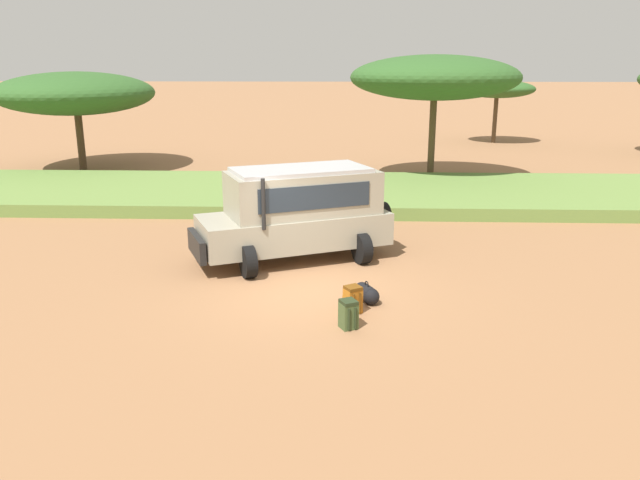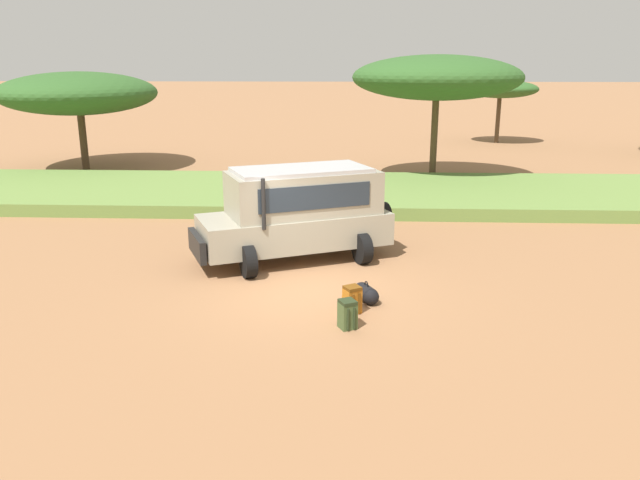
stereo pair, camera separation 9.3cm
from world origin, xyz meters
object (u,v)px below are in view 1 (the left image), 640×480
(backpack_cluster_center, at_px, (353,300))
(acacia_tree_far_left, at_px, (76,93))
(acacia_tree_left_mid, at_px, (435,78))
(backpack_beside_front_wheel, at_px, (348,314))
(duffel_bag_low_black_case, at_px, (367,293))
(acacia_tree_centre_back, at_px, (497,89))
(safari_vehicle, at_px, (298,212))

(backpack_cluster_center, distance_m, acacia_tree_far_left, 22.12)
(acacia_tree_left_mid, bearing_deg, backpack_beside_front_wheel, -102.98)
(backpack_cluster_center, relative_size, acacia_tree_far_left, 0.07)
(duffel_bag_low_black_case, height_order, acacia_tree_centre_back, acacia_tree_centre_back)
(safari_vehicle, relative_size, duffel_bag_low_black_case, 6.99)
(acacia_tree_left_mid, bearing_deg, safari_vehicle, -113.31)
(duffel_bag_low_black_case, distance_m, acacia_tree_far_left, 21.82)
(acacia_tree_centre_back, bearing_deg, duffel_bag_low_black_case, -107.95)
(backpack_beside_front_wheel, distance_m, duffel_bag_low_black_case, 1.50)
(duffel_bag_low_black_case, bearing_deg, acacia_tree_centre_back, 72.05)
(acacia_tree_left_mid, height_order, acacia_tree_centre_back, acacia_tree_left_mid)
(safari_vehicle, relative_size, acacia_tree_centre_back, 1.12)
(safari_vehicle, xyz_separation_m, acacia_tree_far_left, (-11.55, 13.97, 2.33))
(acacia_tree_left_mid, bearing_deg, acacia_tree_far_left, 171.96)
(acacia_tree_far_left, xyz_separation_m, acacia_tree_left_mid, (16.56, -2.34, 0.79))
(backpack_beside_front_wheel, relative_size, acacia_tree_left_mid, 0.08)
(safari_vehicle, distance_m, acacia_tree_centre_back, 27.73)
(safari_vehicle, bearing_deg, acacia_tree_far_left, 129.57)
(acacia_tree_far_left, bearing_deg, backpack_beside_front_wheel, -55.09)
(backpack_cluster_center, bearing_deg, duffel_bag_low_black_case, 64.12)
(backpack_cluster_center, xyz_separation_m, acacia_tree_far_left, (-12.95, 17.62, 3.34))
(acacia_tree_left_mid, relative_size, acacia_tree_centre_back, 1.50)
(backpack_beside_front_wheel, bearing_deg, acacia_tree_far_left, 124.91)
(safari_vehicle, xyz_separation_m, duffel_bag_low_black_case, (1.72, -3.01, -1.11))
(backpack_cluster_center, height_order, acacia_tree_centre_back, acacia_tree_centre_back)
(duffel_bag_low_black_case, relative_size, acacia_tree_centre_back, 0.16)
(backpack_cluster_center, bearing_deg, acacia_tree_far_left, 126.30)
(backpack_beside_front_wheel, height_order, duffel_bag_low_black_case, backpack_beside_front_wheel)
(safari_vehicle, xyz_separation_m, acacia_tree_centre_back, (10.92, 25.40, 2.09))
(duffel_bag_low_black_case, xyz_separation_m, acacia_tree_left_mid, (3.29, 14.64, 4.24))
(safari_vehicle, bearing_deg, backpack_beside_front_wheel, -73.62)
(safari_vehicle, height_order, acacia_tree_centre_back, acacia_tree_centre_back)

